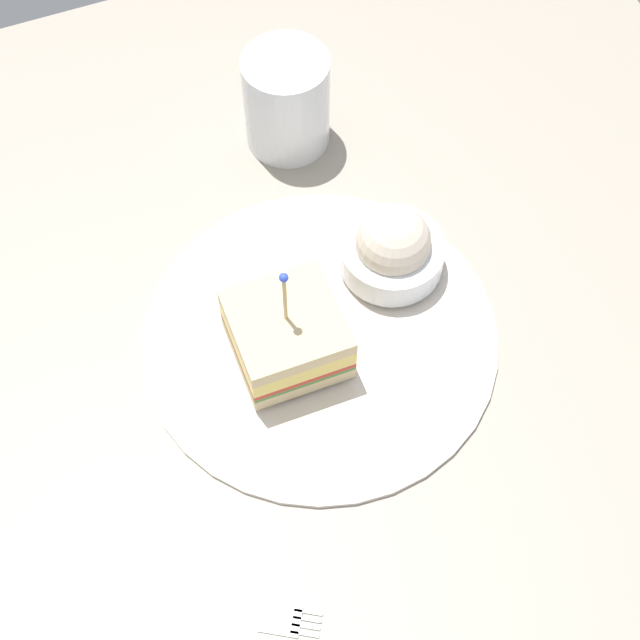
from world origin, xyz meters
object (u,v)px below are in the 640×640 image
at_px(coleslaw_bowl, 393,248).
at_px(fork, 250,613).
at_px(napkin, 188,639).
at_px(sandwich_half_center, 287,334).
at_px(drink_glass, 287,106).
at_px(plate, 320,335).

relative_size(coleslaw_bowl, fork, 0.74).
bearing_deg(coleslaw_bowl, napkin, -48.29).
distance_m(sandwich_half_center, coleslaw_bowl, 0.12).
xyz_separation_m(drink_glass, fork, (0.40, -0.18, -0.04)).
distance_m(sandwich_half_center, fork, 0.21).
bearing_deg(plate, fork, -34.41).
height_order(plate, fork, plate).
bearing_deg(coleslaw_bowl, sandwich_half_center, -67.76).
relative_size(sandwich_half_center, coleslaw_bowl, 1.26).
bearing_deg(napkin, plate, 137.10).
relative_size(drink_glass, napkin, 1.02).
height_order(plate, drink_glass, drink_glass).
bearing_deg(napkin, fork, 90.16).
bearing_deg(sandwich_half_center, fork, -28.42).
xyz_separation_m(plate, fork, (0.19, -0.13, -0.00)).
distance_m(drink_glass, napkin, 0.46).
xyz_separation_m(napkin, fork, (-0.00, 0.05, 0.00)).
bearing_deg(fork, plate, 145.59).
xyz_separation_m(sandwich_half_center, fork, (0.18, -0.10, -0.03)).
bearing_deg(drink_glass, coleslaw_bowl, 9.00).
bearing_deg(drink_glass, sandwich_half_center, -21.05).
height_order(coleslaw_bowl, fork, coleslaw_bowl).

